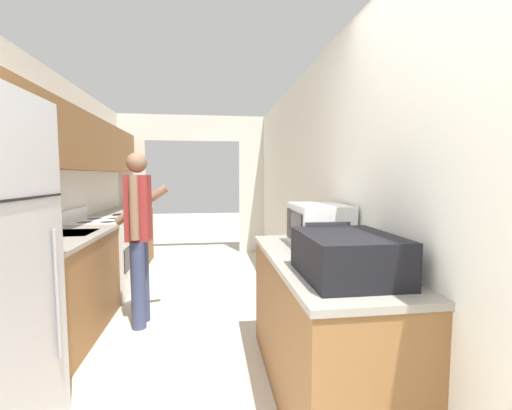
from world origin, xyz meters
The scene contains 10 objects.
wall_left centered at (-1.24, 2.40, 1.47)m, with size 0.38×7.59×2.50m.
wall_right centered at (1.32, 1.99, 1.25)m, with size 0.06×7.59×2.50m.
wall_far_with_doorway centered at (0.00, 5.22, 1.44)m, with size 2.97×0.06×2.50m.
counter_left centered at (-0.99, 2.99, 0.45)m, with size 0.62×3.95×0.90m.
counter_right centered at (0.99, 0.97, 0.45)m, with size 0.62×1.66×0.90m.
range_oven centered at (-0.98, 3.08, 0.46)m, with size 0.66×0.75×1.04m.
person centered at (-0.37, 2.20, 0.88)m, with size 0.53×0.38×1.64m.
suitcase centered at (0.99, 0.55, 1.02)m, with size 0.45×0.59×0.24m.
microwave centered at (1.08, 1.29, 1.06)m, with size 0.37×0.50×0.31m.
knife centered at (-0.92, 3.63, 0.91)m, with size 0.17×0.29×0.02m.
Camera 1 is at (0.29, -1.09, 1.42)m, focal length 24.00 mm.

